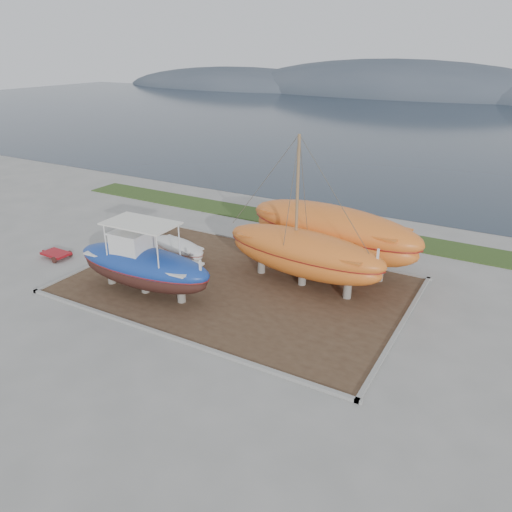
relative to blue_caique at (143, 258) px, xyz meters
The scene contains 11 objects.
ground 4.47m from the blue_caique, 12.14° to the right, with size 140.00×140.00×0.00m, color gray.
dirt_patch 5.40m from the blue_caique, 39.20° to the left, with size 18.00×12.00×0.06m, color #422D1E.
curb_frame 5.38m from the blue_caique, 39.20° to the left, with size 18.60×12.60×0.15m, color gray, non-canonical shape.
grass_strip 15.30m from the blue_caique, 75.18° to the left, with size 44.00×3.00×0.08m, color #284219.
sea 69.30m from the blue_caique, 86.79° to the left, with size 260.00×100.00×0.04m, color #192633, non-canonical shape.
mountain_ridge 124.24m from the blue_caique, 88.21° to the left, with size 200.00×36.00×20.00m, color #333D49, non-canonical shape.
blue_caique is the anchor object (origin of this frame).
white_dinghy 4.67m from the blue_caique, 103.97° to the left, with size 4.34×1.63×1.30m, color silver, non-canonical shape.
orange_sailboat 8.87m from the blue_caique, 35.93° to the left, with size 9.56×2.82×8.24m, color orange, non-canonical shape.
orange_bare_hull 11.01m from the blue_caique, 47.88° to the left, with size 11.14×3.34×3.65m, color orange, non-canonical shape.
red_trailer 8.38m from the blue_caique, behind, with size 2.64×1.32×0.37m, color #A4121A, non-canonical shape.
Camera 1 is at (13.31, -17.14, 12.43)m, focal length 35.00 mm.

